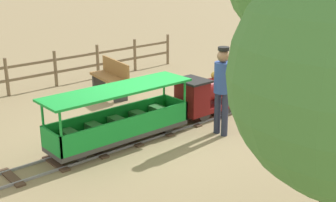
# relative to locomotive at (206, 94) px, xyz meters

# --- Properties ---
(ground_plane) EXTENTS (60.00, 60.00, 0.00)m
(ground_plane) POSITION_rel_locomotive_xyz_m (0.00, -1.28, -0.48)
(ground_plane) COLOR #8C7A56
(track) EXTENTS (0.68, 6.40, 0.04)m
(track) POSITION_rel_locomotive_xyz_m (0.00, -1.22, -0.47)
(track) COLOR gray
(track) RESTS_ON ground_plane
(locomotive) EXTENTS (0.64, 1.44, 0.97)m
(locomotive) POSITION_rel_locomotive_xyz_m (0.00, 0.00, 0.00)
(locomotive) COLOR maroon
(locomotive) RESTS_ON ground_plane
(passenger_car) EXTENTS (0.74, 2.70, 0.97)m
(passenger_car) POSITION_rel_locomotive_xyz_m (0.00, -2.12, -0.06)
(passenger_car) COLOR #3F3F3F
(passenger_car) RESTS_ON ground_plane
(conductor_person) EXTENTS (0.30, 0.30, 1.62)m
(conductor_person) POSITION_rel_locomotive_xyz_m (0.84, -0.47, 0.47)
(conductor_person) COLOR #282D47
(conductor_person) RESTS_ON ground_plane
(park_bench) EXTENTS (1.34, 0.58, 0.82)m
(park_bench) POSITION_rel_locomotive_xyz_m (-2.52, -0.60, -0.07)
(park_bench) COLOR olive
(park_bench) RESTS_ON ground_plane
(fence_section) EXTENTS (0.08, 7.48, 0.90)m
(fence_section) POSITION_rel_locomotive_xyz_m (-4.04, -1.22, -0.00)
(fence_section) COLOR #756047
(fence_section) RESTS_ON ground_plane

